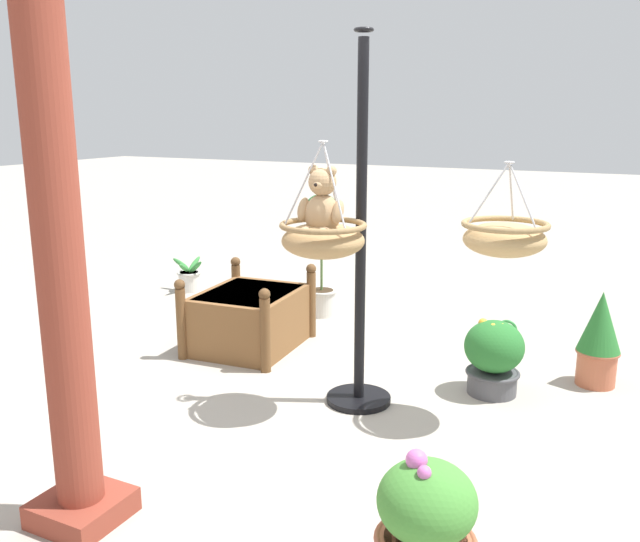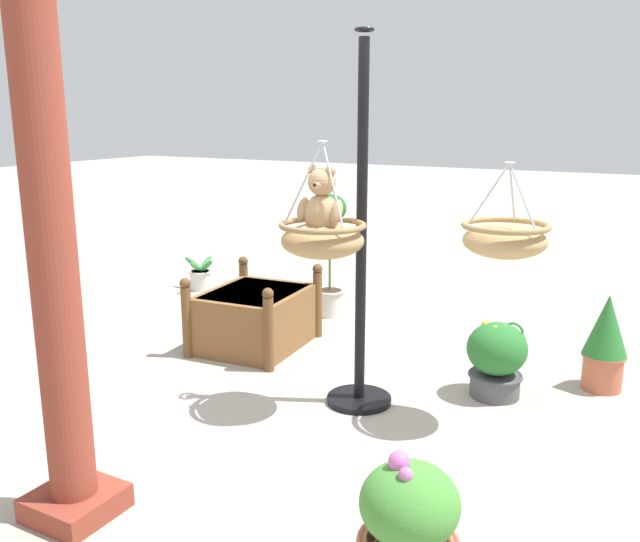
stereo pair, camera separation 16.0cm
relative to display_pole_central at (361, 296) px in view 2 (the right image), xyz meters
The scene contains 13 objects.
ground_plane 0.80m from the display_pole_central, 30.13° to the left, with size 40.00×40.00×0.00m, color #A8A093.
display_pole_central is the anchor object (origin of this frame).
hanging_basket_with_teddy 0.51m from the display_pole_central, 59.04° to the left, with size 0.55×0.55×0.72m.
teddy_bear 0.69m from the display_pole_central, 61.14° to the left, with size 0.31×0.28×0.45m.
hanging_basket_left_high 1.01m from the display_pole_central, behind, with size 0.52×0.52×0.57m.
greenhouse_pillar_left 2.06m from the display_pole_central, 70.44° to the left, with size 0.42×0.42×2.80m.
wooden_planter_box 1.48m from the display_pole_central, 25.64° to the right, with size 0.90×1.04×0.66m.
potted_plant_fern_front 3.45m from the display_pole_central, 33.14° to the right, with size 0.46×0.46×0.38m.
potted_plant_flowering_red 1.07m from the display_pole_central, 144.99° to the right, with size 0.41×0.41×0.53m.
potted_plant_bushy_green 1.97m from the display_pole_central, 121.21° to the left, with size 0.42×0.42×0.65m.
potted_plant_small_succulent 2.03m from the display_pole_central, 56.40° to the right, with size 0.31×0.31×1.19m.
potted_plant_conical_shrub 1.81m from the display_pole_central, 143.89° to the right, with size 0.31×0.31×0.70m.
watering_can 1.67m from the display_pole_central, 117.43° to the right, with size 0.35×0.20×0.30m.
Camera 2 is at (-2.05, 3.72, 1.93)m, focal length 37.60 mm.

